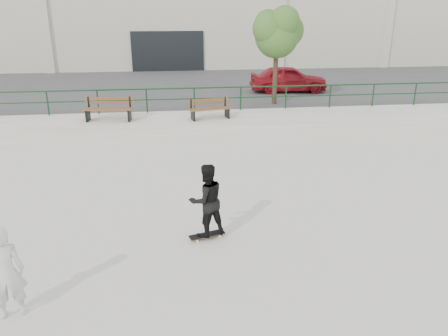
{
  "coord_description": "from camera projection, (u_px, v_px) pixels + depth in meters",
  "views": [
    {
      "loc": [
        -0.08,
        -7.62,
        4.65
      ],
      "look_at": [
        1.15,
        2.0,
        1.1
      ],
      "focal_mm": 35.0,
      "sensor_mm": 36.0,
      "label": 1
    }
  ],
  "objects": [
    {
      "name": "ground",
      "position": [
        180.0,
        256.0,
        8.71
      ],
      "size": [
        120.0,
        120.0,
        0.0
      ],
      "primitive_type": "plane",
      "color": "beige",
      "rests_on": "ground"
    },
    {
      "name": "ledge",
      "position": [
        172.0,
        125.0,
        17.47
      ],
      "size": [
        30.0,
        3.0,
        0.5
      ],
      "primitive_type": "cube",
      "color": "#B2ADA2",
      "rests_on": "ground"
    },
    {
      "name": "parking_strip",
      "position": [
        170.0,
        89.0,
        25.39
      ],
      "size": [
        60.0,
        14.0,
        0.5
      ],
      "primitive_type": "cube",
      "color": "#3C3C3C",
      "rests_on": "ground"
    },
    {
      "name": "railing",
      "position": [
        170.0,
        95.0,
        18.34
      ],
      "size": [
        28.0,
        0.06,
        1.03
      ],
      "color": "#163D1E",
      "rests_on": "ledge"
    },
    {
      "name": "commercial_building",
      "position": [
        166.0,
        9.0,
        36.93
      ],
      "size": [
        44.2,
        16.33,
        8.0
      ],
      "color": "#B2B0A0",
      "rests_on": "ground"
    },
    {
      "name": "bench_left",
      "position": [
        109.0,
        109.0,
        17.07
      ],
      "size": [
        2.0,
        0.75,
        0.9
      ],
      "rotation": [
        0.0,
        0.0,
        -0.1
      ],
      "color": "brown",
      "rests_on": "ledge"
    },
    {
      "name": "bench_right",
      "position": [
        210.0,
        109.0,
        17.35
      ],
      "size": [
        1.78,
        0.84,
        0.79
      ],
      "rotation": [
        0.0,
        0.0,
        0.21
      ],
      "color": "brown",
      "rests_on": "ledge"
    },
    {
      "name": "tree",
      "position": [
        278.0,
        31.0,
        19.18
      ],
      "size": [
        2.42,
        2.15,
        4.29
      ],
      "color": "#433221",
      "rests_on": "parking_strip"
    },
    {
      "name": "red_car",
      "position": [
        288.0,
        79.0,
        22.93
      ],
      "size": [
        4.1,
        1.86,
        1.36
      ],
      "primitive_type": "imported",
      "rotation": [
        0.0,
        0.0,
        1.51
      ],
      "color": "maroon",
      "rests_on": "parking_strip"
    },
    {
      "name": "skateboard",
      "position": [
        207.0,
        235.0,
        9.37
      ],
      "size": [
        0.8,
        0.41,
        0.09
      ],
      "rotation": [
        0.0,
        0.0,
        0.29
      ],
      "color": "black",
      "rests_on": "ground"
    },
    {
      "name": "standing_skater",
      "position": [
        206.0,
        200.0,
        9.09
      ],
      "size": [
        0.93,
        0.83,
        1.59
      ],
      "primitive_type": "imported",
      "rotation": [
        0.0,
        0.0,
        3.48
      ],
      "color": "black",
      "rests_on": "skateboard"
    },
    {
      "name": "seated_skater",
      "position": [
        5.0,
        272.0,
        6.77
      ],
      "size": [
        0.66,
        0.53,
        1.59
      ],
      "primitive_type": "imported",
      "rotation": [
        0.0,
        0.0,
        3.42
      ],
      "color": "silver",
      "rests_on": "ground"
    }
  ]
}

